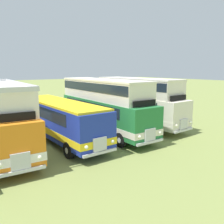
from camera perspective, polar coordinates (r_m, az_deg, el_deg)
The scene contains 6 objects.
ground_plane at distance 17.73m, azimuth -17.64°, elevation -7.83°, with size 200.00×200.00×0.00m, color olive.
bus_third_in_row at distance 17.13m, azimuth -24.83°, elevation -0.78°, with size 3.13×10.89×4.52m.
bus_fourth_in_row at distance 18.22m, azimuth -12.32°, elevation -1.39°, with size 2.80×10.67×2.99m.
bus_fifth_in_row at distance 20.00m, azimuth -1.96°, elevation 1.96°, with size 2.73×11.04×4.49m.
bus_sixth_in_row at distance 22.50m, azimuth 6.27°, elevation 2.83°, with size 3.04×9.98×4.49m.
rope_fence_line at distance 26.63m, azimuth -24.15°, elevation -0.73°, with size 25.90×0.08×1.05m.
Camera 1 is at (-4.98, -16.14, 5.37)m, focal length 38.57 mm.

